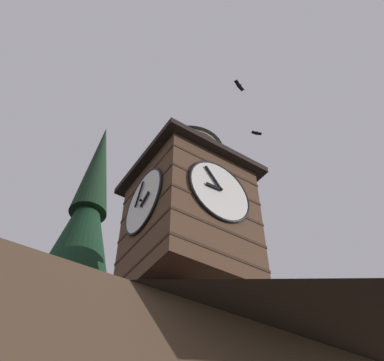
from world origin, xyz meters
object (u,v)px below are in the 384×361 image
(clock_tower, at_px, (189,210))
(pine_tree_behind, at_px, (60,337))
(flying_bird_high, at_px, (239,86))
(flying_bird_low, at_px, (257,133))

(clock_tower, distance_m, pine_tree_behind, 7.23)
(flying_bird_high, relative_size, flying_bird_low, 1.42)
(pine_tree_behind, height_order, flying_bird_low, pine_tree_behind)
(clock_tower, bearing_deg, flying_bird_low, 158.07)
(pine_tree_behind, relative_size, flying_bird_high, 29.40)
(pine_tree_behind, xyz_separation_m, flying_bird_low, (-4.90, 7.50, 8.28))
(flying_bird_high, distance_m, flying_bird_low, 2.62)
(clock_tower, xyz_separation_m, flying_bird_low, (-2.99, 1.20, 5.28))
(flying_bird_high, bearing_deg, pine_tree_behind, -65.26)
(flying_bird_high, xyz_separation_m, flying_bird_low, (-1.21, -0.50, -2.27))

